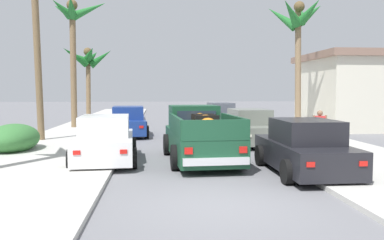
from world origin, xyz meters
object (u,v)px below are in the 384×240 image
object	(u,v)px
pickup_truck	(200,136)
hedge_bush	(13,138)
car_left_mid	(250,128)
pedestrian	(320,128)
palm_tree_right_fore	(87,60)
car_right_mid	(128,122)
palm_tree_left_mid	(298,25)
car_left_far	(221,115)
car_right_near	(105,141)
car_left_near	(304,148)
palm_tree_right_mid	(74,23)

from	to	relation	value
pickup_truck	hedge_bush	size ratio (longest dim) A/B	1.90
car_left_mid	hedge_bush	size ratio (longest dim) A/B	1.54
car_left_mid	pedestrian	bearing A→B (deg)	-44.84
hedge_bush	palm_tree_right_fore	bearing A→B (deg)	87.74
pickup_truck	palm_tree_right_fore	distance (m)	17.21
car_left_mid	car_right_mid	size ratio (longest dim) A/B	1.00
palm_tree_left_mid	pedestrian	world-z (taller)	palm_tree_left_mid
palm_tree_right_fore	palm_tree_left_mid	world-z (taller)	palm_tree_left_mid
pickup_truck	car_left_far	world-z (taller)	pickup_truck
pickup_truck	pedestrian	world-z (taller)	pickup_truck
car_left_mid	pedestrian	xyz separation A→B (m)	(2.24, -2.23, 0.20)
car_right_near	palm_tree_right_fore	xyz separation A→B (m)	(-3.17, 15.69, 3.74)
pickup_truck	hedge_bush	xyz separation A→B (m)	(-6.82, 2.22, -0.26)
car_left_near	hedge_bush	distance (m)	10.59
pickup_truck	palm_tree_left_mid	size ratio (longest dim) A/B	0.73
car_left_far	car_left_near	bearing A→B (deg)	-90.55
pickup_truck	car_right_near	distance (m)	3.12
palm_tree_right_mid	car_right_mid	bearing A→B (deg)	-50.14
car_left_far	pedestrian	world-z (taller)	pedestrian
car_left_far	pedestrian	bearing A→B (deg)	-80.38
car_left_near	pedestrian	xyz separation A→B (m)	(2.14, 4.10, 0.20)
car_left_near	car_right_near	world-z (taller)	same
car_right_near	car_right_mid	world-z (taller)	same
palm_tree_right_mid	hedge_bush	xyz separation A→B (m)	(-0.45, -9.61, -5.85)
car_left_near	pedestrian	bearing A→B (deg)	62.39
car_left_far	palm_tree_right_mid	xyz separation A→B (m)	(-9.23, -1.61, 5.69)
hedge_bush	pedestrian	distance (m)	11.69
hedge_bush	pedestrian	size ratio (longest dim) A/B	1.76
car_right_near	car_left_near	bearing A→B (deg)	-21.78
car_left_mid	palm_tree_left_mid	distance (m)	7.93
car_right_mid	hedge_bush	world-z (taller)	car_right_mid
car_right_mid	palm_tree_right_fore	bearing A→B (deg)	113.10
car_right_near	pedestrian	world-z (taller)	pedestrian
car_left_far	car_left_mid	bearing A→B (deg)	-91.47
pickup_truck	car_left_near	xyz separation A→B (m)	(2.71, -2.41, -0.10)
pedestrian	car_left_near	bearing A→B (deg)	-117.61
car_left_mid	car_right_mid	distance (m)	6.68
pickup_truck	palm_tree_left_mid	xyz separation A→B (m)	(6.35, 8.57, 5.13)
hedge_bush	car_left_mid	bearing A→B (deg)	10.19
car_left_near	car_right_mid	world-z (taller)	same
car_left_near	palm_tree_left_mid	world-z (taller)	palm_tree_left_mid
car_right_near	car_left_mid	world-z (taller)	same
pedestrian	palm_tree_right_fore	bearing A→B (deg)	128.67
car_left_mid	palm_tree_left_mid	xyz separation A→B (m)	(3.73, 4.66, 5.23)
car_right_near	palm_tree_left_mid	distance (m)	13.85
car_right_near	hedge_bush	xyz separation A→B (m)	(-3.70, 2.30, -0.16)
car_left_mid	car_left_near	bearing A→B (deg)	-89.16
palm_tree_left_mid	palm_tree_right_mid	xyz separation A→B (m)	(-12.72, 3.26, 0.46)
hedge_bush	pedestrian	world-z (taller)	pedestrian
car_left_near	palm_tree_left_mid	xyz separation A→B (m)	(3.64, 10.98, 5.23)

